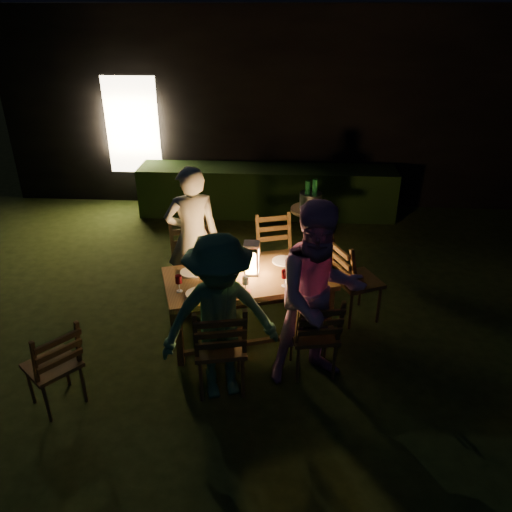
# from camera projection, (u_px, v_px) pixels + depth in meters

# --- Properties ---
(garden_envelope) EXTENTS (40.00, 40.00, 3.20)m
(garden_envelope) POSITION_uv_depth(u_px,v_px,m) (297.00, 94.00, 9.88)
(garden_envelope) COLOR black
(garden_envelope) RESTS_ON ground
(dining_table) EXTENTS (1.88, 1.33, 0.71)m
(dining_table) POSITION_uv_depth(u_px,v_px,m) (248.00, 282.00, 5.16)
(dining_table) COLOR #453017
(dining_table) RESTS_ON ground
(chair_near_left) EXTENTS (0.54, 0.57, 1.02)m
(chair_near_left) POSITION_uv_depth(u_px,v_px,m) (220.00, 361.00, 4.55)
(chair_near_left) COLOR #453017
(chair_near_left) RESTS_ON ground
(chair_near_right) EXTENTS (0.50, 0.53, 0.95)m
(chair_near_right) POSITION_uv_depth(u_px,v_px,m) (313.00, 347.00, 4.76)
(chair_near_right) COLOR #453017
(chair_near_right) RESTS_ON ground
(chair_far_left) EXTENTS (0.64, 0.66, 1.09)m
(chair_far_left) POSITION_uv_depth(u_px,v_px,m) (196.00, 278.00, 5.87)
(chair_far_left) COLOR #453017
(chair_far_left) RESTS_ON ground
(chair_far_right) EXTENTS (0.56, 0.58, 0.99)m
(chair_far_right) POSITION_uv_depth(u_px,v_px,m) (277.00, 270.00, 6.10)
(chair_far_right) COLOR #453017
(chair_far_right) RESTS_ON ground
(chair_end) EXTENTS (0.65, 0.63, 1.04)m
(chair_end) POSITION_uv_depth(u_px,v_px,m) (355.00, 293.00, 5.58)
(chair_end) COLOR #453017
(chair_end) RESTS_ON ground
(chair_spare) EXTENTS (0.60, 0.60, 0.92)m
(chair_spare) POSITION_uv_depth(u_px,v_px,m) (56.00, 379.00, 4.37)
(chair_spare) COLOR #453017
(chair_spare) RESTS_ON ground
(person_house_side) EXTENTS (0.70, 0.57, 1.67)m
(person_house_side) POSITION_uv_depth(u_px,v_px,m) (193.00, 237.00, 5.68)
(person_house_side) COLOR #EFECCC
(person_house_side) RESTS_ON ground
(person_opp_right) EXTENTS (1.03, 0.91, 1.78)m
(person_opp_right) POSITION_uv_depth(u_px,v_px,m) (319.00, 296.00, 4.44)
(person_opp_right) COLOR #C889BC
(person_opp_right) RESTS_ON ground
(person_opp_left) EXTENTS (1.16, 0.88, 1.59)m
(person_opp_left) POSITION_uv_depth(u_px,v_px,m) (220.00, 319.00, 4.28)
(person_opp_left) COLOR #39734F
(person_opp_left) RESTS_ON ground
(lantern) EXTENTS (0.16, 0.16, 0.35)m
(lantern) POSITION_uv_depth(u_px,v_px,m) (252.00, 260.00, 5.11)
(lantern) COLOR white
(lantern) RESTS_ON dining_table
(plate_far_left) EXTENTS (0.25, 0.25, 0.01)m
(plate_far_left) POSITION_uv_depth(u_px,v_px,m) (192.00, 272.00, 5.19)
(plate_far_left) COLOR white
(plate_far_left) RESTS_ON dining_table
(plate_near_left) EXTENTS (0.25, 0.25, 0.01)m
(plate_near_left) POSITION_uv_depth(u_px,v_px,m) (198.00, 294.00, 4.82)
(plate_near_left) COLOR white
(plate_near_left) RESTS_ON dining_table
(plate_far_right) EXTENTS (0.25, 0.25, 0.01)m
(plate_far_right) POSITION_uv_depth(u_px,v_px,m) (284.00, 261.00, 5.42)
(plate_far_right) COLOR white
(plate_far_right) RESTS_ON dining_table
(plate_near_right) EXTENTS (0.25, 0.25, 0.01)m
(plate_near_right) POSITION_uv_depth(u_px,v_px,m) (297.00, 281.00, 5.04)
(plate_near_right) COLOR white
(plate_near_right) RESTS_ON dining_table
(wineglass_a) EXTENTS (0.06, 0.06, 0.18)m
(wineglass_a) POSITION_uv_depth(u_px,v_px,m) (214.00, 260.00, 5.26)
(wineglass_a) COLOR #59070F
(wineglass_a) RESTS_ON dining_table
(wineglass_b) EXTENTS (0.06, 0.06, 0.18)m
(wineglass_b) POSITION_uv_depth(u_px,v_px,m) (179.00, 284.00, 4.83)
(wineglass_b) COLOR #59070F
(wineglass_b) RESTS_ON dining_table
(wineglass_c) EXTENTS (0.06, 0.06, 0.18)m
(wineglass_c) POSITION_uv_depth(u_px,v_px,m) (284.00, 278.00, 4.92)
(wineglass_c) COLOR #59070F
(wineglass_c) RESTS_ON dining_table
(wineglass_d) EXTENTS (0.06, 0.06, 0.18)m
(wineglass_d) POSITION_uv_depth(u_px,v_px,m) (300.00, 254.00, 5.38)
(wineglass_d) COLOR #59070F
(wineglass_d) RESTS_ON dining_table
(wineglass_e) EXTENTS (0.06, 0.06, 0.18)m
(wineglass_e) POSITION_uv_depth(u_px,v_px,m) (245.00, 285.00, 4.81)
(wineglass_e) COLOR silver
(wineglass_e) RESTS_ON dining_table
(bottle_table) EXTENTS (0.07, 0.07, 0.28)m
(bottle_table) POSITION_uv_depth(u_px,v_px,m) (224.00, 267.00, 5.01)
(bottle_table) COLOR #0F471E
(bottle_table) RESTS_ON dining_table
(napkin_left) EXTENTS (0.18, 0.14, 0.01)m
(napkin_left) POSITION_uv_depth(u_px,v_px,m) (241.00, 293.00, 4.82)
(napkin_left) COLOR red
(napkin_left) RESTS_ON dining_table
(napkin_right) EXTENTS (0.18, 0.14, 0.01)m
(napkin_right) POSITION_uv_depth(u_px,v_px,m) (309.00, 283.00, 4.99)
(napkin_right) COLOR red
(napkin_right) RESTS_ON dining_table
(phone) EXTENTS (0.14, 0.07, 0.01)m
(phone) POSITION_uv_depth(u_px,v_px,m) (192.00, 299.00, 4.73)
(phone) COLOR black
(phone) RESTS_ON dining_table
(side_table) EXTENTS (0.53, 0.53, 0.72)m
(side_table) POSITION_uv_depth(u_px,v_px,m) (310.00, 214.00, 6.81)
(side_table) COLOR #94744A
(side_table) RESTS_ON ground
(ice_bucket) EXTENTS (0.30, 0.30, 0.22)m
(ice_bucket) POSITION_uv_depth(u_px,v_px,m) (311.00, 201.00, 6.72)
(ice_bucket) COLOR #A5A8AD
(ice_bucket) RESTS_ON side_table
(bottle_bucket_a) EXTENTS (0.07, 0.07, 0.32)m
(bottle_bucket_a) POSITION_uv_depth(u_px,v_px,m) (307.00, 198.00, 6.66)
(bottle_bucket_a) COLOR #0F471E
(bottle_bucket_a) RESTS_ON side_table
(bottle_bucket_b) EXTENTS (0.07, 0.07, 0.32)m
(bottle_bucket_b) POSITION_uv_depth(u_px,v_px,m) (314.00, 196.00, 6.73)
(bottle_bucket_b) COLOR #0F471E
(bottle_bucket_b) RESTS_ON side_table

